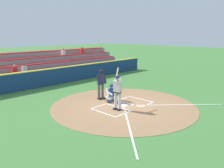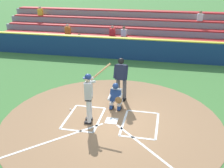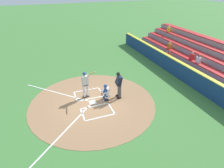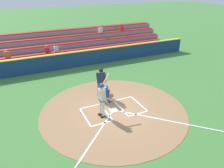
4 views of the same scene
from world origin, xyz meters
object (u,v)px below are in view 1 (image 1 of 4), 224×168
object	(u,v)px
catcher	(111,93)
baseball	(94,111)
batter	(118,89)
plate_umpire	(101,82)

from	to	relation	value
catcher	baseball	distance (m)	1.88
batter	plate_umpire	distance (m)	2.18
plate_umpire	catcher	bearing A→B (deg)	87.22
plate_umpire	baseball	bearing A→B (deg)	36.69
catcher	plate_umpire	size ratio (longest dim) A/B	0.61
batter	catcher	distance (m)	1.45
catcher	plate_umpire	world-z (taller)	plate_umpire
catcher	baseball	world-z (taller)	catcher
catcher	plate_umpire	bearing A→B (deg)	-92.78
batter	plate_umpire	xyz separation A→B (m)	(-0.78, -2.03, -0.02)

